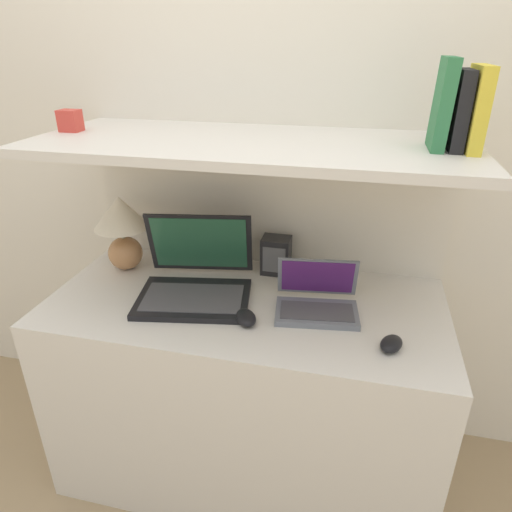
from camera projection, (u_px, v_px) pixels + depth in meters
name	position (u px, v px, depth m)	size (l,w,h in m)	color
wall_back	(269.00, 151.00, 1.71)	(6.00, 0.05, 2.40)	silver
desk	(246.00, 389.00, 1.72)	(1.35, 0.63, 0.77)	silver
back_riser	(265.00, 288.00, 1.91)	(1.35, 0.04, 1.27)	silver
shelf	(249.00, 144.00, 1.40)	(1.35, 0.57, 0.03)	silver
table_lamp	(122.00, 225.00, 1.71)	(0.20, 0.20, 0.29)	#B27A4C
laptop_large	(196.00, 280.00, 1.58)	(0.43, 0.41, 0.26)	black
laptop_small	(317.00, 301.00, 1.49)	(0.29, 0.23, 0.16)	slate
computer_mouse	(246.00, 318.00, 1.43)	(0.10, 0.11, 0.04)	black
second_mouse	(391.00, 344.00, 1.31)	(0.09, 0.10, 0.04)	black
router_box	(276.00, 255.00, 1.72)	(0.11, 0.09, 0.14)	black
book_yellow	(476.00, 109.00, 1.21)	(0.04, 0.17, 0.22)	gold
book_black	(459.00, 111.00, 1.22)	(0.03, 0.14, 0.21)	black
book_green	(443.00, 104.00, 1.23)	(0.04, 0.15, 0.24)	#2D7042
shelf_gadget	(70.00, 121.00, 1.50)	(0.07, 0.05, 0.07)	#CC3D33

